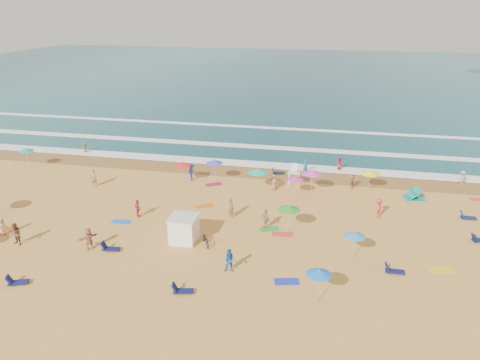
# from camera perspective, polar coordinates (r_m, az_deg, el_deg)

# --- Properties ---
(ground) EXTENTS (220.00, 220.00, 0.00)m
(ground) POSITION_cam_1_polar(r_m,az_deg,el_deg) (41.72, -2.94, -4.73)
(ground) COLOR gold
(ground) RESTS_ON ground
(ocean) EXTENTS (220.00, 140.00, 0.18)m
(ocean) POSITION_cam_1_polar(r_m,az_deg,el_deg) (122.01, 7.33, 12.36)
(ocean) COLOR #0C4756
(ocean) RESTS_ON ground
(wet_sand) EXTENTS (220.00, 220.00, 0.00)m
(wet_sand) POSITION_cam_1_polar(r_m,az_deg,el_deg) (52.94, 0.48, 1.04)
(wet_sand) COLOR olive
(wet_sand) RESTS_ON ground
(surf_foam) EXTENTS (200.00, 18.70, 0.05)m
(surf_foam) POSITION_cam_1_polar(r_m,az_deg,el_deg) (61.13, 2.13, 3.90)
(surf_foam) COLOR white
(surf_foam) RESTS_ON ground
(cabana) EXTENTS (2.00, 2.00, 2.00)m
(cabana) POSITION_cam_1_polar(r_m,az_deg,el_deg) (37.86, -6.85, -6.02)
(cabana) COLOR white
(cabana) RESTS_ON ground
(cabana_roof) EXTENTS (2.20, 2.20, 0.12)m
(cabana_roof) POSITION_cam_1_polar(r_m,az_deg,el_deg) (37.39, -6.92, -4.57)
(cabana_roof) COLOR silver
(cabana_roof) RESTS_ON cabana
(bicycle) EXTENTS (1.44, 1.92, 0.97)m
(bicycle) POSITION_cam_1_polar(r_m,az_deg,el_deg) (37.32, -4.18, -7.23)
(bicycle) COLOR black
(bicycle) RESTS_ON ground
(lifeguard_stand) EXTENTS (1.20, 1.20, 2.10)m
(lifeguard_stand) POSITION_cam_1_polar(r_m,az_deg,el_deg) (48.83, 6.60, 0.44)
(lifeguard_stand) COLOR white
(lifeguard_stand) RESTS_ON ground
(beach_umbrellas) EXTENTS (57.83, 28.83, 0.81)m
(beach_umbrellas) POSITION_cam_1_polar(r_m,az_deg,el_deg) (41.90, -4.20, -1.42)
(beach_umbrellas) COLOR green
(beach_umbrellas) RESTS_ON ground
(loungers) EXTENTS (36.16, 26.18, 0.34)m
(loungers) POSITION_cam_1_polar(r_m,az_deg,el_deg) (37.43, 8.90, -7.91)
(loungers) COLOR #101653
(loungers) RESTS_ON ground
(towels) EXTENTS (42.60, 23.34, 0.03)m
(towels) POSITION_cam_1_polar(r_m,az_deg,el_deg) (39.79, -1.13, -6.04)
(towels) COLOR #B04A16
(towels) RESTS_ON ground
(popup_tents) EXTENTS (10.23, 14.79, 1.20)m
(popup_tents) POSITION_cam_1_polar(r_m,az_deg,el_deg) (43.80, 26.79, -4.96)
(popup_tents) COLOR #F43694
(popup_tents) RESTS_ON ground
(beachgoers) EXTENTS (45.28, 24.34, 2.12)m
(beachgoers) POSITION_cam_1_polar(r_m,az_deg,el_deg) (44.19, -1.34, -1.98)
(beachgoers) COLOR #A16B4A
(beachgoers) RESTS_ON ground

